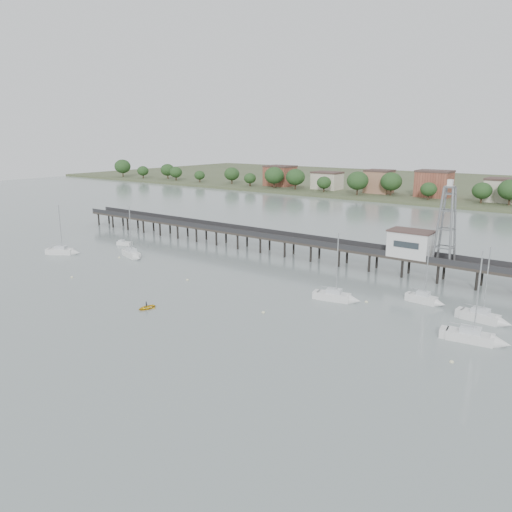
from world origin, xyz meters
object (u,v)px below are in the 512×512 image
(pier, at_px, (302,242))
(sailboat_d, at_px, (480,339))
(sailboat_c, at_px, (340,297))
(sailboat_e, at_px, (487,319))
(lattice_tower, at_px, (446,225))
(sailboat_b, at_px, (133,255))
(yellow_dinghy, at_px, (147,309))
(white_tender, at_px, (124,243))
(sailboat_a, at_px, (66,252))
(sailboat_f, at_px, (427,300))

(pier, xyz_separation_m, sailboat_d, (44.75, -26.42, -3.15))
(sailboat_c, bearing_deg, sailboat_e, -0.85)
(pier, height_order, lattice_tower, lattice_tower)
(sailboat_b, bearing_deg, yellow_dinghy, -19.18)
(sailboat_d, distance_m, white_tender, 88.76)
(sailboat_d, xyz_separation_m, sailboat_c, (-23.40, 4.29, 0.01))
(white_tender, bearing_deg, sailboat_a, -118.22)
(yellow_dinghy, bearing_deg, sailboat_a, 172.14)
(sailboat_e, bearing_deg, sailboat_f, 167.92)
(sailboat_b, xyz_separation_m, sailboat_c, (52.18, 1.14, 0.00))
(pier, distance_m, white_tender, 46.30)
(sailboat_e, height_order, yellow_dinghy, sailboat_e)
(lattice_tower, xyz_separation_m, sailboat_d, (13.25, -26.42, -10.46))
(sailboat_f, bearing_deg, sailboat_d, -42.91)
(sailboat_c, xyz_separation_m, white_tender, (-64.73, 6.29, -0.19))
(lattice_tower, height_order, sailboat_a, lattice_tower)
(sailboat_d, bearing_deg, lattice_tower, 109.39)
(sailboat_a, height_order, sailboat_f, sailboat_a)
(sailboat_b, bearing_deg, sailboat_e, 21.31)
(pier, bearing_deg, sailboat_c, -46.02)
(pier, height_order, sailboat_f, sailboat_f)
(white_tender, bearing_deg, sailboat_f, -15.98)
(sailboat_d, height_order, sailboat_a, sailboat_d)
(pier, height_order, white_tender, pier)
(lattice_tower, relative_size, sailboat_c, 1.26)
(sailboat_a, bearing_deg, sailboat_d, -28.52)
(pier, distance_m, lattice_tower, 32.34)
(pier, xyz_separation_m, sailboat_c, (21.35, -22.13, -3.15))
(pier, height_order, sailboat_b, sailboat_b)
(sailboat_a, relative_size, sailboat_f, 1.20)
(sailboat_f, height_order, yellow_dinghy, sailboat_f)
(sailboat_d, bearing_deg, sailboat_b, 170.37)
(sailboat_b, height_order, yellow_dinghy, sailboat_b)
(pier, bearing_deg, yellow_dinghy, -92.57)
(sailboat_c, relative_size, sailboat_f, 1.21)
(sailboat_d, distance_m, sailboat_c, 23.79)
(white_tender, distance_m, yellow_dinghy, 50.28)
(sailboat_f, bearing_deg, pier, 160.43)
(sailboat_c, height_order, sailboat_f, sailboat_c)
(sailboat_d, bearing_deg, white_tender, 165.91)
(sailboat_a, relative_size, white_tender, 3.01)
(sailboat_a, bearing_deg, lattice_tower, -9.69)
(yellow_dinghy, bearing_deg, sailboat_e, 39.70)
(yellow_dinghy, bearing_deg, sailboat_c, 53.10)
(pier, relative_size, yellow_dinghy, 50.64)
(pier, relative_size, sailboat_b, 12.00)
(pier, height_order, sailboat_e, sailboat_e)
(sailboat_d, bearing_deg, sailboat_f, 125.95)
(sailboat_d, height_order, yellow_dinghy, sailboat_d)
(pier, relative_size, sailboat_e, 12.31)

